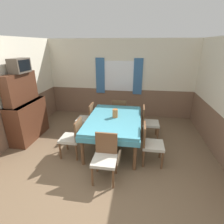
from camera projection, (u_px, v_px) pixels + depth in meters
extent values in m
plane|color=brown|center=(92.00, 202.00, 2.86)|extent=(16.00, 16.00, 0.00)
cube|color=silver|center=(120.00, 65.00, 5.82)|extent=(5.34, 0.05, 1.65)
cube|color=brown|center=(120.00, 102.00, 6.29)|extent=(5.34, 0.05, 0.95)
cube|color=white|center=(119.00, 76.00, 5.93)|extent=(1.11, 0.01, 1.01)
cube|color=#386699|center=(100.00, 76.00, 6.00)|extent=(0.30, 0.03, 1.20)
cube|color=#386699|center=(138.00, 77.00, 5.81)|extent=(0.30, 0.03, 1.20)
cube|color=silver|center=(13.00, 72.00, 4.36)|extent=(0.05, 4.28, 1.65)
cube|color=brown|center=(22.00, 119.00, 4.83)|extent=(0.05, 4.28, 0.95)
cube|color=brown|center=(215.00, 132.00, 4.12)|extent=(0.05, 4.28, 0.95)
cube|color=teal|center=(114.00, 119.00, 4.21)|extent=(1.25, 1.86, 0.06)
cube|color=teal|center=(114.00, 122.00, 4.24)|extent=(1.28, 1.89, 0.12)
cylinder|color=brown|center=(82.00, 150.00, 3.64)|extent=(0.07, 0.07, 0.70)
cylinder|color=brown|center=(135.00, 155.00, 3.48)|extent=(0.07, 0.07, 0.70)
cylinder|color=brown|center=(100.00, 118.00, 5.21)|extent=(0.07, 0.07, 0.70)
cylinder|color=brown|center=(137.00, 121.00, 5.05)|extent=(0.07, 0.07, 0.70)
cylinder|color=brown|center=(77.00, 129.00, 4.89)|extent=(0.04, 0.04, 0.40)
cylinder|color=brown|center=(81.00, 123.00, 5.24)|extent=(0.04, 0.04, 0.40)
cylinder|color=brown|center=(90.00, 130.00, 4.83)|extent=(0.04, 0.04, 0.40)
cylinder|color=brown|center=(94.00, 124.00, 5.18)|extent=(0.04, 0.04, 0.40)
cube|color=#B7B2A3|center=(85.00, 119.00, 4.95)|extent=(0.44, 0.44, 0.06)
cube|color=brown|center=(91.00, 112.00, 4.83)|extent=(0.04, 0.42, 0.43)
cylinder|color=brown|center=(114.00, 117.00, 5.72)|extent=(0.04, 0.04, 0.40)
cylinder|color=brown|center=(126.00, 117.00, 5.67)|extent=(0.04, 0.04, 0.40)
cylinder|color=brown|center=(113.00, 121.00, 5.37)|extent=(0.04, 0.04, 0.40)
cylinder|color=brown|center=(125.00, 122.00, 5.32)|extent=(0.04, 0.04, 0.40)
cube|color=#B7B2A3|center=(120.00, 113.00, 5.44)|extent=(0.44, 0.44, 0.06)
cube|color=brown|center=(119.00, 107.00, 5.16)|extent=(0.42, 0.04, 0.43)
cylinder|color=brown|center=(156.00, 128.00, 4.92)|extent=(0.04, 0.04, 0.40)
cylinder|color=brown|center=(158.00, 135.00, 4.57)|extent=(0.04, 0.04, 0.40)
cylinder|color=brown|center=(143.00, 127.00, 4.98)|extent=(0.04, 0.04, 0.40)
cylinder|color=brown|center=(143.00, 134.00, 4.63)|extent=(0.04, 0.04, 0.40)
cube|color=#B7B2A3|center=(150.00, 123.00, 4.69)|extent=(0.44, 0.44, 0.06)
cube|color=brown|center=(144.00, 115.00, 4.63)|extent=(0.04, 0.42, 0.43)
cylinder|color=brown|center=(60.00, 151.00, 3.88)|extent=(0.04, 0.04, 0.40)
cylinder|color=brown|center=(67.00, 142.00, 4.23)|extent=(0.04, 0.04, 0.40)
cylinder|color=brown|center=(77.00, 153.00, 3.82)|extent=(0.04, 0.04, 0.40)
cylinder|color=brown|center=(82.00, 143.00, 4.17)|extent=(0.04, 0.04, 0.40)
cube|color=#B7B2A3|center=(71.00, 138.00, 3.94)|extent=(0.44, 0.44, 0.06)
cube|color=brown|center=(78.00, 129.00, 3.82)|extent=(0.04, 0.42, 0.43)
cylinder|color=brown|center=(113.00, 179.00, 3.08)|extent=(0.04, 0.04, 0.40)
cylinder|color=brown|center=(92.00, 177.00, 3.13)|extent=(0.04, 0.04, 0.40)
cylinder|color=brown|center=(116.00, 165.00, 3.43)|extent=(0.04, 0.04, 0.40)
cylinder|color=brown|center=(97.00, 163.00, 3.48)|extent=(0.04, 0.04, 0.40)
cube|color=#B7B2A3|center=(104.00, 160.00, 3.20)|extent=(0.44, 0.44, 0.06)
cube|color=brown|center=(106.00, 143.00, 3.29)|extent=(0.42, 0.04, 0.43)
cylinder|color=brown|center=(160.00, 150.00, 3.91)|extent=(0.04, 0.04, 0.40)
cylinder|color=brown|center=(162.00, 161.00, 3.56)|extent=(0.04, 0.04, 0.40)
cylinder|color=brown|center=(143.00, 149.00, 3.97)|extent=(0.04, 0.04, 0.40)
cylinder|color=brown|center=(143.00, 159.00, 3.62)|extent=(0.04, 0.04, 0.40)
cube|color=#B7B2A3|center=(153.00, 145.00, 3.68)|extent=(0.44, 0.44, 0.06)
cube|color=brown|center=(144.00, 134.00, 3.62)|extent=(0.04, 0.42, 0.43)
cube|color=#4C2819|center=(28.00, 120.00, 4.67)|extent=(0.44, 1.20, 1.03)
cube|color=brown|center=(25.00, 102.00, 4.49)|extent=(0.46, 1.22, 0.02)
cube|color=#4C2819|center=(20.00, 88.00, 4.36)|extent=(0.24, 1.08, 0.74)
cube|color=#51473D|center=(19.00, 66.00, 4.20)|extent=(0.28, 0.52, 0.34)
cube|color=black|center=(25.00, 65.00, 4.18)|extent=(0.01, 0.43, 0.26)
cylinder|color=#B26B38|center=(115.00, 113.00, 4.20)|extent=(0.13, 0.13, 0.21)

